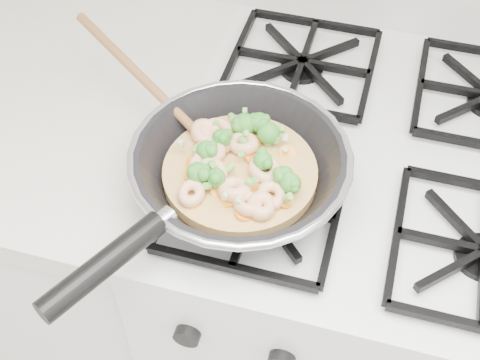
# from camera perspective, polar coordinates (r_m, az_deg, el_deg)

# --- Properties ---
(stove) EXTENTS (0.60, 0.60, 0.92)m
(stove) POSITION_cam_1_polar(r_m,az_deg,el_deg) (1.33, 9.02, -10.67)
(stove) COLOR white
(stove) RESTS_ON ground
(skillet) EXTENTS (0.45, 0.46, 0.10)m
(skillet) POSITION_cam_1_polar(r_m,az_deg,el_deg) (0.86, -0.32, 1.08)
(skillet) COLOR black
(skillet) RESTS_ON stove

